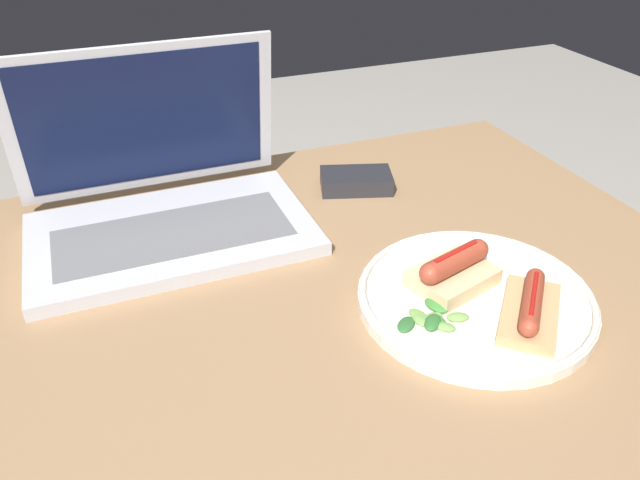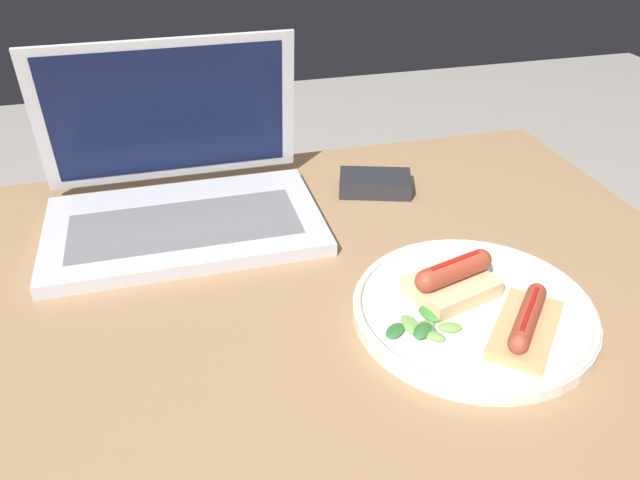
{
  "view_description": "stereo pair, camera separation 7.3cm",
  "coord_description": "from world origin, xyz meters",
  "views": [
    {
      "loc": [
        -0.2,
        -0.54,
        1.18
      ],
      "look_at": [
        0.03,
        0.03,
        0.8
      ],
      "focal_mm": 35.0,
      "sensor_mm": 36.0,
      "label": 1
    },
    {
      "loc": [
        -0.13,
        -0.57,
        1.18
      ],
      "look_at": [
        0.03,
        0.03,
        0.8
      ],
      "focal_mm": 35.0,
      "sensor_mm": 36.0,
      "label": 2
    }
  ],
  "objects": [
    {
      "name": "desk",
      "position": [
        0.0,
        0.0,
        0.65
      ],
      "size": [
        1.05,
        0.8,
        0.74
      ],
      "color": "#93704C",
      "rests_on": "ground_plane"
    },
    {
      "name": "laptop",
      "position": [
        -0.12,
        0.23,
        0.78
      ],
      "size": [
        0.37,
        0.26,
        0.23
      ],
      "color": "#B7B7BC",
      "rests_on": "desk"
    },
    {
      "name": "plate",
      "position": [
        0.18,
        -0.08,
        0.75
      ],
      "size": [
        0.27,
        0.27,
        0.02
      ],
      "color": "silver",
      "rests_on": "desk"
    },
    {
      "name": "sausage_toast_left",
      "position": [
        0.16,
        -0.05,
        0.77
      ],
      "size": [
        0.11,
        0.09,
        0.05
      ],
      "rotation": [
        0.0,
        0.0,
        0.28
      ],
      "color": "#D6B784",
      "rests_on": "plate"
    },
    {
      "name": "sausage_toast_middle",
      "position": [
        0.21,
        -0.14,
        0.76
      ],
      "size": [
        0.12,
        0.12,
        0.04
      ],
      "rotation": [
        0.0,
        0.0,
        3.98
      ],
      "color": "tan",
      "rests_on": "plate"
    },
    {
      "name": "salad_pile",
      "position": [
        0.11,
        -0.1,
        0.75
      ],
      "size": [
        0.09,
        0.06,
        0.01
      ],
      "color": "#709E4C",
      "rests_on": "plate"
    },
    {
      "name": "external_drive",
      "position": [
        0.17,
        0.24,
        0.75
      ],
      "size": [
        0.12,
        0.1,
        0.03
      ],
      "rotation": [
        0.0,
        0.0,
        -0.32
      ],
      "color": "#232328",
      "rests_on": "desk"
    }
  ]
}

